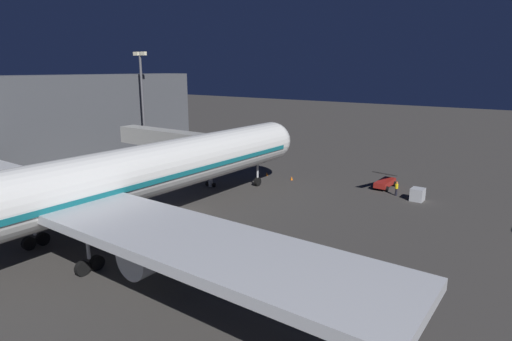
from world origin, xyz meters
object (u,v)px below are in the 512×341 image
Objects in this scene: ground_crew_near_nose_gear at (396,188)px; traffic_cone_nose_starboard at (267,174)px; belt_loader at (385,182)px; baggage_container_near_belt at (418,194)px; jet_bridge at (179,141)px; airliner_at_gate at (78,190)px; traffic_cone_nose_port at (292,178)px; apron_floodlight_mast at (143,99)px.

ground_crew_near_nose_gear reaches higher than traffic_cone_nose_starboard.
belt_loader is 6.25m from baggage_container_near_belt.
belt_loader is at bearing -152.27° from jet_bridge.
airliner_at_gate is 119.39× the size of traffic_cone_nose_starboard.
traffic_cone_nose_port is 1.00× the size of traffic_cone_nose_starboard.
belt_loader is 4.18× the size of ground_crew_near_nose_gear.
ground_crew_near_nose_gear is (-42.64, -4.89, -9.72)m from apron_floodlight_mast.
apron_floodlight_mast is 29.85m from traffic_cone_nose_port.
belt_loader reaches higher than traffic_cone_nose_starboard.
jet_bridge reaches higher than baggage_container_near_belt.
belt_loader reaches higher than traffic_cone_nose_port.
traffic_cone_nose_port is (17.75, 0.59, -0.51)m from baggage_container_near_belt.
baggage_container_near_belt is (-30.92, -10.13, -5.04)m from jet_bridge.
baggage_container_near_belt is at bearing -161.85° from jet_bridge.
jet_bridge reaches higher than traffic_cone_nose_port.
jet_bridge is 32.92m from baggage_container_near_belt.
ground_crew_near_nose_gear is at bearing -176.56° from traffic_cone_nose_starboard.
traffic_cone_nose_starboard is (-23.30, -3.72, -10.48)m from apron_floodlight_mast.
airliner_at_gate is 3.25× the size of jet_bridge.
jet_bridge reaches higher than traffic_cone_nose_starboard.
jet_bridge is 14.10m from traffic_cone_nose_starboard.
apron_floodlight_mast reaches higher than baggage_container_near_belt.
traffic_cone_nose_port is (14.94, 1.16, -0.76)m from ground_crew_near_nose_gear.
baggage_container_near_belt reaches higher than traffic_cone_nose_starboard.
traffic_cone_nose_starboard is at bearing 13.13° from belt_loader.
traffic_cone_nose_port is 4.40m from traffic_cone_nose_starboard.
belt_loader is at bearing -162.48° from traffic_cone_nose_port.
airliner_at_gate reaches higher than ground_crew_near_nose_gear.
airliner_at_gate reaches higher than traffic_cone_nose_starboard.
baggage_container_near_belt is at bearing -178.09° from traffic_cone_nose_port.
apron_floodlight_mast is at bearing 10.80° from belt_loader.
traffic_cone_nose_port is at bearing 4.45° from ground_crew_near_nose_gear.
baggage_container_near_belt is (-45.45, -4.32, -9.97)m from apron_floodlight_mast.
airliner_at_gate is 35.23× the size of ground_crew_near_nose_gear.
apron_floodlight_mast reaches higher than jet_bridge.
ground_crew_near_nose_gear is at bearing -159.15° from jet_bridge.
jet_bridge is at bearing 18.15° from baggage_container_near_belt.
airliner_at_gate is 38.66m from baggage_container_near_belt.
traffic_cone_nose_starboard is (4.40, 0.00, 0.00)m from traffic_cone_nose_port.
baggage_container_near_belt is (-5.28, 3.34, -0.06)m from belt_loader.
airliner_at_gate is 119.39× the size of traffic_cone_nose_port.
jet_bridge is 36.75× the size of traffic_cone_nose_starboard.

